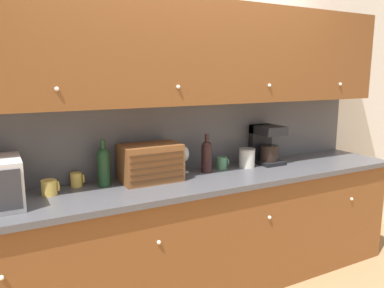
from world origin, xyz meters
TOP-DOWN VIEW (x-y plane):
  - ground_plane at (0.00, 0.00)m, footprint 24.00×24.00m
  - wall_back at (0.00, 0.03)m, footprint 5.91×0.06m
  - counter_unit at (0.00, -0.29)m, footprint 3.53×0.61m
  - backsplash_panel at (0.00, -0.01)m, footprint 3.51×0.01m
  - upper_cabinets at (0.17, -0.17)m, footprint 3.51×0.35m
  - mug at (-1.01, -0.19)m, footprint 0.11×0.10m
  - mug_blue_second at (-0.82, -0.08)m, footprint 0.09×0.08m
  - second_wine_bottle at (-0.65, -0.15)m, footprint 0.09×0.09m
  - bread_box at (-0.33, -0.19)m, footprint 0.42×0.26m
  - wine_glass at (-0.01, -0.09)m, footprint 0.07×0.07m
  - wine_bottle at (0.15, -0.17)m, footprint 0.08×0.08m
  - mug_patterned_third at (0.32, -0.13)m, footprint 0.10×0.08m
  - storage_canister at (0.52, -0.18)m, footprint 0.13×0.13m
  - coffee_maker at (0.75, -0.13)m, footprint 0.21×0.26m

SIDE VIEW (x-z plane):
  - ground_plane at x=0.00m, z-range 0.00..0.00m
  - counter_unit at x=0.00m, z-range 0.00..0.90m
  - mug_blue_second at x=-0.82m, z-range 0.90..1.00m
  - mug_patterned_third at x=0.32m, z-range 0.90..1.00m
  - mug at x=-1.01m, z-range 0.90..1.00m
  - storage_canister at x=0.52m, z-range 0.90..1.06m
  - bread_box at x=-0.33m, z-range 0.90..1.17m
  - wine_bottle at x=0.15m, z-range 0.89..1.19m
  - wine_glass at x=-0.01m, z-range 0.94..1.14m
  - second_wine_bottle at x=-0.65m, z-range 0.89..1.21m
  - coffee_maker at x=0.75m, z-range 0.91..1.23m
  - backsplash_panel at x=0.00m, z-range 0.90..1.44m
  - wall_back at x=0.00m, z-range 0.00..2.60m
  - upper_cabinets at x=0.17m, z-range 1.44..2.16m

